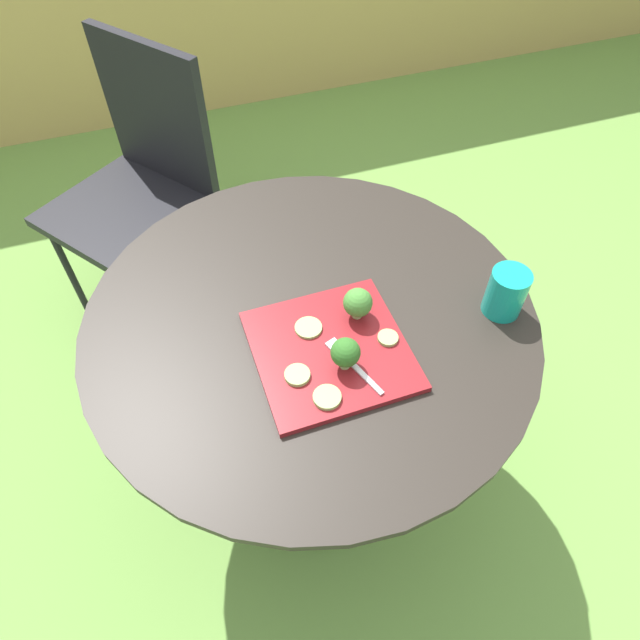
{
  "coord_description": "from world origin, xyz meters",
  "views": [
    {
      "loc": [
        -0.23,
        -0.71,
        1.59
      ],
      "look_at": [
        0.0,
        -0.05,
        0.75
      ],
      "focal_mm": 31.52,
      "sensor_mm": 36.0,
      "label": 1
    }
  ],
  "objects_px": {
    "drinking_glass": "(505,294)",
    "fork": "(350,361)",
    "salad_plate": "(330,350)",
    "patio_chair": "(141,172)"
  },
  "relations": [
    {
      "from": "fork",
      "to": "patio_chair",
      "type": "bearing_deg",
      "value": 106.39
    },
    {
      "from": "salad_plate",
      "to": "fork",
      "type": "relative_size",
      "value": 1.93
    },
    {
      "from": "drinking_glass",
      "to": "fork",
      "type": "relative_size",
      "value": 0.68
    },
    {
      "from": "patio_chair",
      "to": "salad_plate",
      "type": "xyz_separation_m",
      "value": [
        0.28,
        -0.98,
        0.19
      ]
    },
    {
      "from": "drinking_glass",
      "to": "fork",
      "type": "height_order",
      "value": "drinking_glass"
    },
    {
      "from": "salad_plate",
      "to": "fork",
      "type": "xyz_separation_m",
      "value": [
        0.02,
        -0.04,
        0.01
      ]
    },
    {
      "from": "patio_chair",
      "to": "fork",
      "type": "bearing_deg",
      "value": -73.61
    },
    {
      "from": "patio_chair",
      "to": "salad_plate",
      "type": "bearing_deg",
      "value": -74.19
    },
    {
      "from": "salad_plate",
      "to": "fork",
      "type": "distance_m",
      "value": 0.05
    },
    {
      "from": "drinking_glass",
      "to": "salad_plate",
      "type": "bearing_deg",
      "value": 178.21
    }
  ]
}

